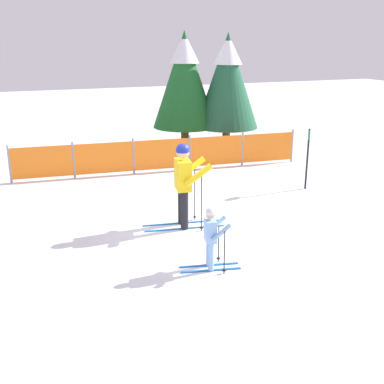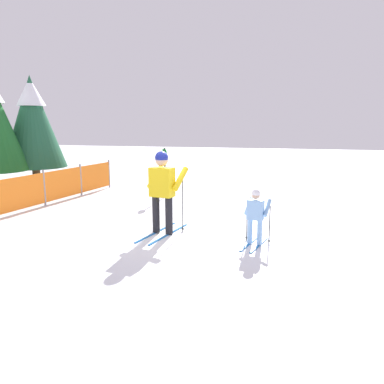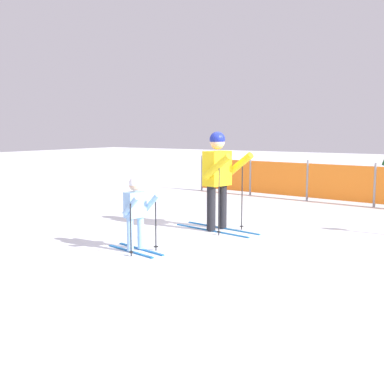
{
  "view_description": "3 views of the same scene",
  "coord_description": "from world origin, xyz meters",
  "views": [
    {
      "loc": [
        -3.56,
        -8.73,
        3.78
      ],
      "look_at": [
        -0.43,
        -0.74,
        1.03
      ],
      "focal_mm": 45.0,
      "sensor_mm": 36.0,
      "label": 1
    },
    {
      "loc": [
        -7.65,
        -2.54,
        2.32
      ],
      "look_at": [
        -0.61,
        -0.61,
        1.01
      ],
      "focal_mm": 35.0,
      "sensor_mm": 36.0,
      "label": 2
    },
    {
      "loc": [
        4.04,
        -7.32,
        1.82
      ],
      "look_at": [
        -0.27,
        -0.72,
        0.79
      ],
      "focal_mm": 45.0,
      "sensor_mm": 36.0,
      "label": 3
    }
  ],
  "objects": [
    {
      "name": "skier_adult",
      "position": [
        -0.26,
        0.13,
        1.07
      ],
      "size": [
        1.72,
        0.83,
        1.78
      ],
      "rotation": [
        0.0,
        0.0,
        -0.17
      ],
      "color": "#1966B2",
      "rests_on": "ground_plane"
    },
    {
      "name": "skier_child",
      "position": [
        -0.52,
        -1.87,
        0.65
      ],
      "size": [
        1.07,
        0.54,
        1.11
      ],
      "rotation": [
        0.0,
        0.0,
        -0.22
      ],
      "color": "#1966B2",
      "rests_on": "ground_plane"
    },
    {
      "name": "safety_fence",
      "position": [
        0.66,
        4.48,
        0.52
      ],
      "size": [
        8.52,
        0.82,
        1.04
      ],
      "rotation": [
        0.0,
        0.0,
        -0.09
      ],
      "color": "gray",
      "rests_on": "ground_plane"
    },
    {
      "name": "trail_marker",
      "position": [
        3.64,
        1.45,
        0.98
      ],
      "size": [
        0.19,
        0.23,
        1.59
      ],
      "color": "black",
      "rests_on": "ground_plane"
    },
    {
      "name": "conifer_far",
      "position": [
        3.6,
        6.27,
        2.47
      ],
      "size": [
        2.15,
        2.15,
        3.99
      ],
      "color": "#4C3823",
      "rests_on": "ground_plane"
    },
    {
      "name": "ground_plane",
      "position": [
        0.0,
        0.0,
        0.0
      ],
      "size": [
        60.0,
        60.0,
        0.0
      ],
      "primitive_type": "plane",
      "color": "white"
    }
  ]
}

